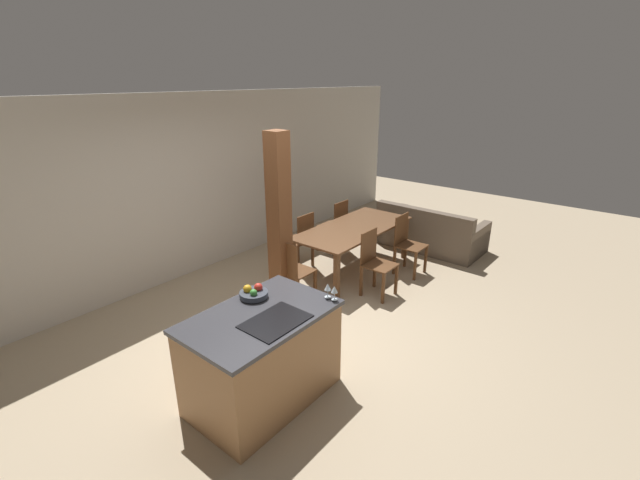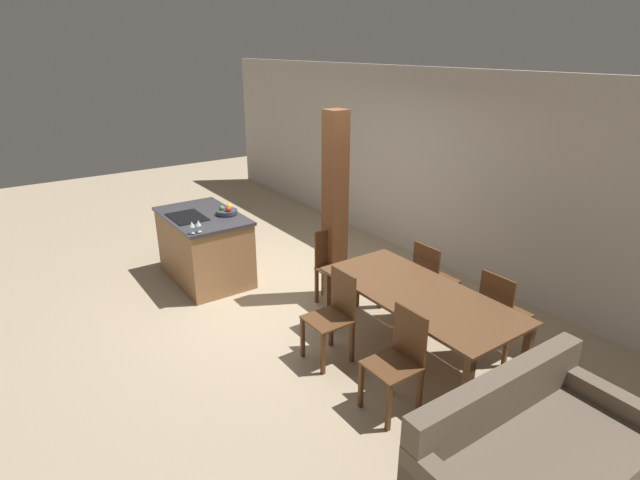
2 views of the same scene
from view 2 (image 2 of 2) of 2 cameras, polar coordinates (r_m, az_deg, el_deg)
The scene contains 14 objects.
ground_plane at distance 6.29m, azimuth -4.66°, elevation -6.82°, with size 16.00×16.00×0.00m, color tan.
wall_back at distance 7.30m, azimuth 12.26°, elevation 8.11°, with size 11.20×0.08×2.70m.
kitchen_island at distance 6.82m, azimuth -13.04°, elevation -0.77°, with size 1.38×0.87×0.92m.
fruit_bowl at distance 6.59m, azimuth -10.60°, elevation 3.30°, with size 0.27×0.27×0.12m.
wine_glass_near at distance 5.96m, azimuth -14.44°, elevation 1.70°, with size 0.06×0.06×0.14m.
wine_glass_middle at distance 5.99m, azimuth -13.74°, elevation 1.85°, with size 0.06×0.06×0.14m.
dining_table at distance 5.00m, azimuth 11.19°, elevation -6.73°, with size 2.05×0.93×0.72m.
dining_chair_near_left at distance 4.97m, azimuth 1.54°, elevation -8.50°, with size 0.40×0.40×0.92m.
dining_chair_near_right at distance 4.38m, azimuth 8.92°, elevation -13.34°, with size 0.40×0.40×0.92m.
dining_chair_far_left at distance 5.81m, azimuth 12.65°, elevation -4.39°, with size 0.40×0.40×0.92m.
dining_chair_far_right at distance 5.31m, azimuth 19.97°, elevation -7.80°, with size 0.40×0.40×0.92m.
dining_chair_head_end at distance 6.01m, azimuth 1.56°, elevation -2.95°, with size 0.40×0.40×0.92m.
couch at distance 4.07m, azimuth 23.18°, elevation -22.30°, with size 0.94×1.79×0.79m.
timber_post at distance 5.91m, azimuth 1.72°, elevation 3.54°, with size 0.23×0.23×2.31m.
Camera 2 is at (4.82, -2.75, 2.96)m, focal length 28.00 mm.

